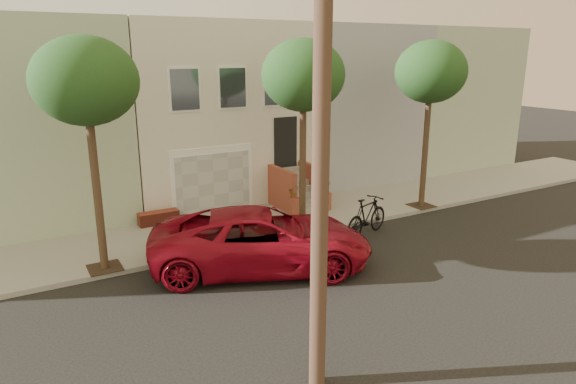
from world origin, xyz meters
TOP-DOWN VIEW (x-y plane):
  - ground at (0.00, 0.00)m, footprint 90.00×90.00m
  - sidewalk at (0.00, 5.35)m, footprint 40.00×3.70m
  - house_row at (0.00, 11.19)m, footprint 33.10×11.70m
  - tree_left at (-5.50, 3.90)m, footprint 2.70×2.57m
  - tree_mid at (1.00, 3.90)m, footprint 2.70×2.57m
  - tree_right at (6.50, 3.90)m, footprint 2.70×2.57m
  - pickup_truck at (-1.50, 2.02)m, footprint 6.86×5.08m
  - motorcycle at (2.76, 2.62)m, footprint 2.34×1.31m

SIDE VIEW (x-z plane):
  - ground at x=0.00m, z-range 0.00..0.00m
  - sidewalk at x=0.00m, z-range 0.00..0.15m
  - motorcycle at x=2.76m, z-range 0.00..1.35m
  - pickup_truck at x=-1.50m, z-range 0.00..1.73m
  - house_row at x=0.00m, z-range 0.14..7.14m
  - tree_left at x=-5.50m, z-range 2.11..8.41m
  - tree_mid at x=1.00m, z-range 2.11..8.41m
  - tree_right at x=6.50m, z-range 2.11..8.41m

